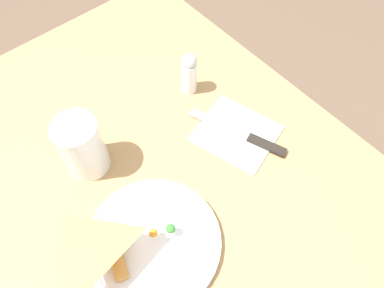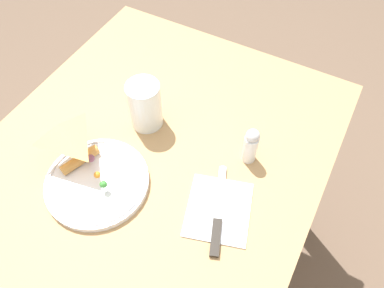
{
  "view_description": "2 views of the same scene",
  "coord_description": "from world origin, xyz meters",
  "px_view_note": "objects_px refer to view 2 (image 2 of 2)",
  "views": [
    {
      "loc": [
        -0.25,
        0.14,
        1.41
      ],
      "look_at": [
        0.04,
        -0.11,
        0.79
      ],
      "focal_mm": 35.0,
      "sensor_mm": 36.0,
      "label": 1
    },
    {
      "loc": [
        -0.33,
        -0.33,
        1.51
      ],
      "look_at": [
        0.11,
        -0.09,
        0.82
      ],
      "focal_mm": 35.0,
      "sensor_mm": 36.0,
      "label": 2
    }
  ],
  "objects_px": {
    "napkin_folded": "(219,209)",
    "salt_shaker": "(251,145)",
    "butter_knife": "(218,213)",
    "dining_table": "(141,199)",
    "plate_pizza": "(96,180)",
    "milk_glass": "(145,106)"
  },
  "relations": [
    {
      "from": "napkin_folded",
      "to": "salt_shaker",
      "type": "xyz_separation_m",
      "value": [
        0.16,
        -0.0,
        0.05
      ]
    },
    {
      "from": "butter_knife",
      "to": "dining_table",
      "type": "bearing_deg",
      "value": 70.46
    },
    {
      "from": "dining_table",
      "to": "salt_shaker",
      "type": "relative_size",
      "value": 10.39
    },
    {
      "from": "plate_pizza",
      "to": "butter_knife",
      "type": "xyz_separation_m",
      "value": [
        0.06,
        -0.28,
        -0.01
      ]
    },
    {
      "from": "dining_table",
      "to": "napkin_folded",
      "type": "distance_m",
      "value": 0.24
    },
    {
      "from": "plate_pizza",
      "to": "butter_knife",
      "type": "distance_m",
      "value": 0.29
    },
    {
      "from": "butter_knife",
      "to": "salt_shaker",
      "type": "bearing_deg",
      "value": -20.18
    },
    {
      "from": "dining_table",
      "to": "butter_knife",
      "type": "height_order",
      "value": "butter_knife"
    },
    {
      "from": "plate_pizza",
      "to": "milk_glass",
      "type": "bearing_deg",
      "value": -1.04
    },
    {
      "from": "butter_knife",
      "to": "salt_shaker",
      "type": "height_order",
      "value": "salt_shaker"
    },
    {
      "from": "dining_table",
      "to": "butter_knife",
      "type": "relative_size",
      "value": 5.14
    },
    {
      "from": "napkin_folded",
      "to": "butter_knife",
      "type": "xyz_separation_m",
      "value": [
        -0.01,
        -0.0,
        0.0
      ]
    },
    {
      "from": "napkin_folded",
      "to": "salt_shaker",
      "type": "relative_size",
      "value": 1.79
    },
    {
      "from": "dining_table",
      "to": "plate_pizza",
      "type": "xyz_separation_m",
      "value": [
        -0.06,
        0.07,
        0.13
      ]
    },
    {
      "from": "plate_pizza",
      "to": "dining_table",
      "type": "bearing_deg",
      "value": -49.55
    },
    {
      "from": "milk_glass",
      "to": "plate_pizza",
      "type": "bearing_deg",
      "value": 178.96
    },
    {
      "from": "plate_pizza",
      "to": "napkin_folded",
      "type": "height_order",
      "value": "plate_pizza"
    },
    {
      "from": "dining_table",
      "to": "milk_glass",
      "type": "bearing_deg",
      "value": 22.47
    },
    {
      "from": "napkin_folded",
      "to": "salt_shaker",
      "type": "bearing_deg",
      "value": -1.08
    },
    {
      "from": "dining_table",
      "to": "milk_glass",
      "type": "distance_m",
      "value": 0.24
    },
    {
      "from": "milk_glass",
      "to": "salt_shaker",
      "type": "distance_m",
      "value": 0.28
    },
    {
      "from": "dining_table",
      "to": "milk_glass",
      "type": "height_order",
      "value": "milk_glass"
    }
  ]
}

